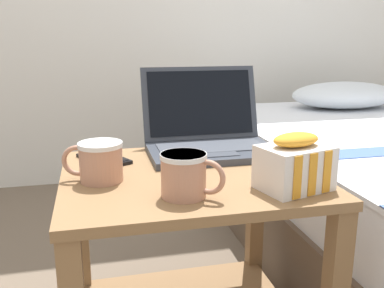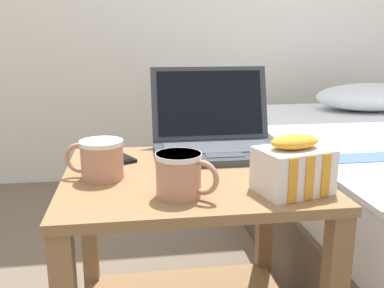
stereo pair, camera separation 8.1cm
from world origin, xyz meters
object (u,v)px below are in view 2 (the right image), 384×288
(mug_front_left, at_px, (180,173))
(cell_phone, at_px, (110,156))
(snack_bag, at_px, (293,167))
(mug_front_right, at_px, (101,157))
(laptop, at_px, (216,135))

(mug_front_left, relative_size, cell_phone, 0.69)
(cell_phone, bearing_deg, snack_bag, -38.74)
(mug_front_right, bearing_deg, cell_phone, 85.87)
(mug_front_right, distance_m, cell_phone, 0.17)
(laptop, xyz_separation_m, snack_bag, (0.09, -0.34, 0.01))
(snack_bag, bearing_deg, mug_front_right, 159.82)
(cell_phone, bearing_deg, mug_front_right, -94.13)
(laptop, height_order, snack_bag, laptop)
(mug_front_right, relative_size, cell_phone, 0.78)
(laptop, distance_m, mug_front_right, 0.36)
(laptop, bearing_deg, snack_bag, -74.66)
(laptop, xyz_separation_m, mug_front_left, (-0.14, -0.33, 0.00))
(snack_bag, bearing_deg, mug_front_left, 177.76)
(mug_front_right, xyz_separation_m, cell_phone, (0.01, 0.16, -0.04))
(mug_front_right, bearing_deg, mug_front_left, -39.89)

